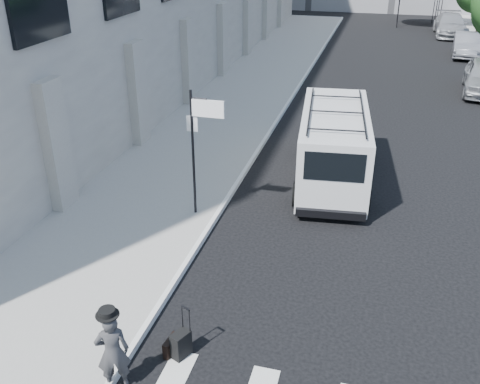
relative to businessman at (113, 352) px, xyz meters
The scene contains 9 objects.
ground 3.64m from the businessman, 57.65° to the left, with size 120.00×120.00×0.00m, color black.
sidewalk_left 19.16m from the businessman, 97.05° to the left, with size 4.50×48.00×0.15m, color gray.
sign_pole 6.49m from the businessman, 94.28° to the left, with size 1.03×0.07×3.50m.
businessman is the anchor object (origin of this frame).
briefcase 1.35m from the businessman, 58.72° to the left, with size 0.12×0.44×0.34m, color black.
suitcase 1.41m from the businessman, 49.89° to the left, with size 0.37×0.44×1.05m.
cargo_van 10.07m from the businessman, 74.57° to the left, with size 2.63×6.26×2.29m.
parked_car_b 31.32m from the businessman, 73.87° to the left, with size 1.49×4.27×1.41m, color slate.
parked_car_c 37.96m from the businessman, 77.42° to the left, with size 2.16×5.31×1.54m, color #919398.
Camera 1 is at (2.04, -9.16, 7.37)m, focal length 40.00 mm.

